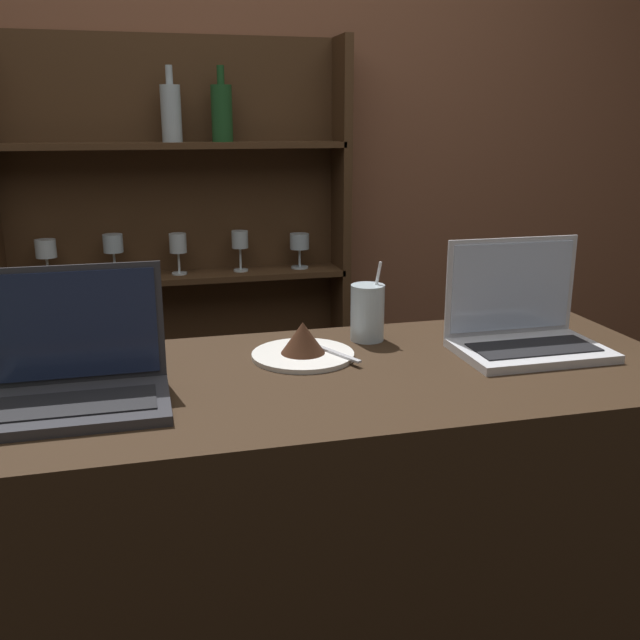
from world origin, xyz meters
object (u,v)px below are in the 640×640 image
object	(u,v)px
laptop_near	(78,374)
cake_plate	(303,345)
water_glass	(367,312)
laptop_far	(523,325)

from	to	relation	value
laptop_near	cake_plate	bearing A→B (deg)	18.99
laptop_near	cake_plate	size ratio (longest dim) A/B	1.42
cake_plate	water_glass	distance (m)	0.19
laptop_near	cake_plate	world-z (taller)	laptop_near
laptop_far	cake_plate	world-z (taller)	laptop_far
laptop_near	cake_plate	distance (m)	0.46
laptop_near	laptop_far	distance (m)	0.91
laptop_near	water_glass	world-z (taller)	laptop_near
cake_plate	laptop_near	bearing A→B (deg)	-161.01
laptop_far	cake_plate	size ratio (longest dim) A/B	1.43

